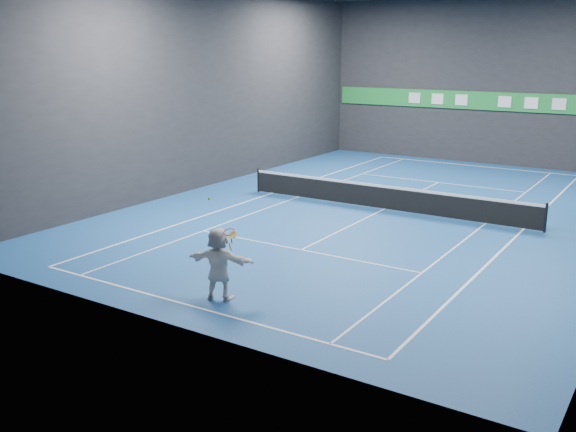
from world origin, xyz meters
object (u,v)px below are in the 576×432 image
Objects in this scene: player at (219,264)px; tennis_net at (384,196)px; tennis_racket at (230,234)px; tennis_ball at (209,199)px.

player is 11.12m from tennis_net.
tennis_racket is at bearing 172.56° from player.
tennis_net is at bearing 93.76° from tennis_racket.
tennis_ball is at bearing -174.77° from tennis_racket.
tennis_racket is (0.34, 0.05, 0.82)m from player.
tennis_racket reaches higher than tennis_net.
player is 3.25× the size of tennis_racket.
tennis_net is 11.15m from tennis_racket.
player is at bearing -171.99° from tennis_racket.
tennis_net is at bearing 90.72° from tennis_ball.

